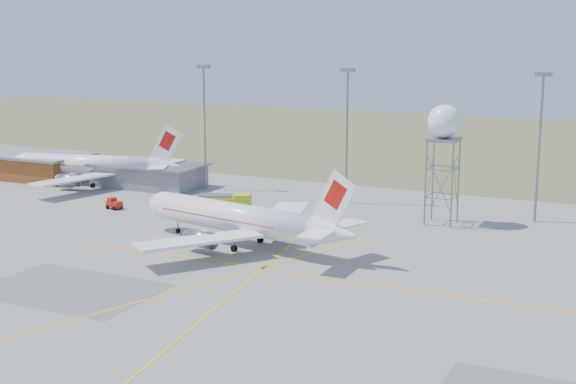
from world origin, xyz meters
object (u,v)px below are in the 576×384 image
at_px(airliner_main, 239,219).
at_px(radar_tower, 443,158).
at_px(baggage_tug, 114,205).
at_px(fire_truck, 223,206).
at_px(airliner_far, 92,166).

distance_m(airliner_main, radar_tower, 29.67).
distance_m(airliner_main, baggage_tug, 28.68).
bearing_deg(fire_truck, airliner_far, 136.62).
height_order(airliner_main, fire_truck, airliner_main).
distance_m(airliner_far, baggage_tug, 20.55).
height_order(airliner_main, radar_tower, radar_tower).
bearing_deg(radar_tower, baggage_tug, -165.69).
distance_m(airliner_main, airliner_far, 48.08).
height_order(airliner_far, radar_tower, radar_tower).
bearing_deg(airliner_far, fire_truck, 148.52).
bearing_deg(airliner_main, airliner_far, -18.51).
height_order(airliner_main, baggage_tug, airliner_main).
xyz_separation_m(airliner_far, baggage_tug, (15.11, -13.67, -2.66)).
bearing_deg(baggage_tug, airliner_far, 147.07).
xyz_separation_m(airliner_main, airliner_far, (-41.86, 23.66, -0.04)).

